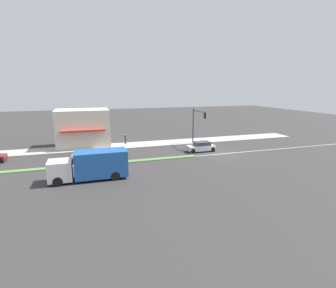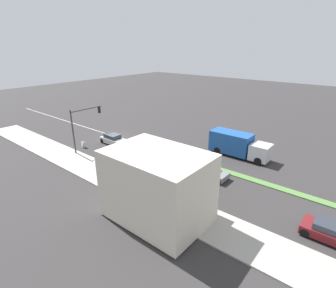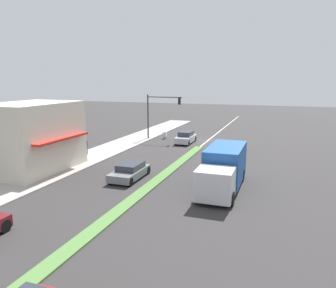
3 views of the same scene
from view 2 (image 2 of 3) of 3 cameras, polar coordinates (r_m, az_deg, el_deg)
The scene contains 12 objects.
ground_plane at distance 29.92m, azimuth 11.75°, elevation -5.69°, with size 160.00×160.00×0.00m, color #333030.
sidewalk_right at distance 22.99m, azimuth 1.95°, elevation -13.85°, with size 4.00×73.00×0.12m, color #A8A399.
median_strip at distance 27.59m, azimuth 28.70°, elevation -10.32°, with size 0.90×46.00×0.10m, color #568442.
lane_marking_center at distance 40.56m, azimuth -11.22°, elevation 1.54°, with size 0.16×60.00×0.01m, color beige.
building_corner_store at distance 20.50m, azimuth -2.31°, elevation -9.10°, with size 6.11×7.79×5.59m.
traffic_signal_main at distance 35.22m, azimuth -18.21°, elevation 4.57°, with size 4.59×0.34×5.60m.
pedestrian at distance 26.09m, azimuth -11.32°, elevation -7.39°, with size 0.34×0.34×1.63m.
warning_aframe_sign at distance 37.35m, azimuth -17.89°, elevation -0.11°, with size 0.45×0.53×0.84m.
delivery_truck at distance 33.79m, azimuth 14.90°, elevation -0.10°, with size 2.44×7.50×2.87m.
sedan_maroon at distance 22.85m, azimuth 32.55°, elevation -16.09°, with size 1.92×4.42×1.33m.
sedan_silver at distance 37.55m, azimuth -11.84°, elevation 0.99°, with size 1.75×3.96×1.41m.
suv_grey at distance 28.14m, azimuth 8.74°, elevation -5.92°, with size 1.87×4.10×1.21m.
Camera 2 is at (24.12, 29.85, 13.15)m, focal length 28.00 mm.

